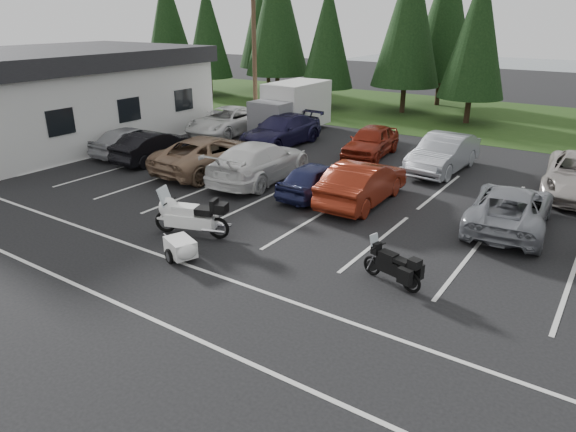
# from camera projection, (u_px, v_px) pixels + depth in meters

# --- Properties ---
(ground) EXTENTS (120.00, 120.00, 0.00)m
(ground) POSITION_uv_depth(u_px,v_px,m) (276.00, 230.00, 17.06)
(ground) COLOR black
(ground) RESTS_ON ground
(grass_strip) EXTENTS (80.00, 16.00, 0.01)m
(grass_strip) POSITION_uv_depth(u_px,v_px,m) (476.00, 117.00, 35.54)
(grass_strip) COLOR #1D3B12
(grass_strip) RESTS_ON ground
(building) EXTENTS (10.60, 15.60, 4.90)m
(building) POSITION_uv_depth(u_px,v_px,m) (54.00, 95.00, 28.62)
(building) COLOR silver
(building) RESTS_ON ground
(utility_pole) EXTENTS (1.60, 0.26, 9.00)m
(utility_pole) POSITION_uv_depth(u_px,v_px,m) (254.00, 51.00, 29.78)
(utility_pole) COLOR #473321
(utility_pole) RESTS_ON ground
(box_truck) EXTENTS (2.40, 5.60, 2.90)m
(box_truck) POSITION_uv_depth(u_px,v_px,m) (288.00, 109.00, 30.32)
(box_truck) COLOR silver
(box_truck) RESTS_ON ground
(stall_markings) EXTENTS (32.00, 16.00, 0.01)m
(stall_markings) POSITION_uv_depth(u_px,v_px,m) (308.00, 212.00, 18.60)
(stall_markings) COLOR silver
(stall_markings) RESTS_ON ground
(conifer_0) EXTENTS (4.58, 4.58, 10.66)m
(conifer_0) POSITION_uv_depth(u_px,v_px,m) (168.00, 19.00, 46.68)
(conifer_0) COLOR #332316
(conifer_0) RESTS_ON ground
(conifer_1) EXTENTS (3.96, 3.96, 9.22)m
(conifer_1) POSITION_uv_depth(u_px,v_px,m) (207.00, 30.00, 42.86)
(conifer_1) COLOR #332316
(conifer_1) RESTS_ON ground
(conifer_2) EXTENTS (5.10, 5.10, 11.89)m
(conifer_2) POSITION_uv_depth(u_px,v_px,m) (277.00, 10.00, 40.39)
(conifer_2) COLOR #332316
(conifer_2) RESTS_ON ground
(conifer_3) EXTENTS (3.87, 3.87, 9.02)m
(conifer_3) POSITION_uv_depth(u_px,v_px,m) (328.00, 35.00, 37.07)
(conifer_3) COLOR #332316
(conifer_3) RESTS_ON ground
(conifer_4) EXTENTS (4.80, 4.80, 11.17)m
(conifer_4) POSITION_uv_depth(u_px,v_px,m) (410.00, 16.00, 34.89)
(conifer_4) COLOR #332316
(conifer_4) RESTS_ON ground
(conifer_5) EXTENTS (4.14, 4.14, 9.63)m
(conifer_5) POSITION_uv_depth(u_px,v_px,m) (477.00, 32.00, 31.62)
(conifer_5) COLOR #332316
(conifer_5) RESTS_ON ground
(conifer_back_a) EXTENTS (5.28, 5.28, 12.30)m
(conifer_back_a) POSITION_uv_depth(u_px,v_px,m) (267.00, 7.00, 45.62)
(conifer_back_a) COLOR #332316
(conifer_back_a) RESTS_ON ground
(conifer_back_b) EXTENTS (4.97, 4.97, 11.58)m
(conifer_back_b) POSITION_uv_depth(u_px,v_px,m) (446.00, 12.00, 37.83)
(conifer_back_b) COLOR #332316
(conifer_back_b) RESTS_ON ground
(car_near_0) EXTENTS (1.95, 4.38, 1.46)m
(car_near_0) POSITION_uv_depth(u_px,v_px,m) (130.00, 140.00, 25.97)
(car_near_0) COLOR #B1B2B7
(car_near_0) RESTS_ON ground
(car_near_1) EXTENTS (1.62, 4.46, 1.46)m
(car_near_1) POSITION_uv_depth(u_px,v_px,m) (155.00, 146.00, 24.83)
(car_near_1) COLOR black
(car_near_1) RESTS_ON ground
(car_near_2) EXTENTS (2.81, 5.86, 1.61)m
(car_near_2) POSITION_uv_depth(u_px,v_px,m) (211.00, 154.00, 23.17)
(car_near_2) COLOR #8D6D52
(car_near_2) RESTS_ON ground
(car_near_3) EXTENTS (2.82, 5.94, 1.67)m
(car_near_3) POSITION_uv_depth(u_px,v_px,m) (260.00, 161.00, 21.88)
(car_near_3) COLOR silver
(car_near_3) RESTS_ON ground
(car_near_4) EXTENTS (1.67, 4.01, 1.36)m
(car_near_4) POSITION_uv_depth(u_px,v_px,m) (317.00, 179.00, 20.07)
(car_near_4) COLOR #1C2048
(car_near_4) RESTS_ON ground
(car_near_5) EXTENTS (1.85, 4.92, 1.61)m
(car_near_5) POSITION_uv_depth(u_px,v_px,m) (363.00, 183.00, 19.25)
(car_near_5) COLOR maroon
(car_near_5) RESTS_ON ground
(car_near_6) EXTENTS (2.80, 5.33, 1.43)m
(car_near_6) POSITION_uv_depth(u_px,v_px,m) (510.00, 208.00, 17.01)
(car_near_6) COLOR gray
(car_near_6) RESTS_ON ground
(car_far_0) EXTENTS (3.03, 5.86, 1.58)m
(car_far_0) POSITION_uv_depth(u_px,v_px,m) (227.00, 121.00, 30.23)
(car_far_0) COLOR white
(car_far_0) RESTS_ON ground
(car_far_1) EXTENTS (2.51, 5.64, 1.61)m
(car_far_1) POSITION_uv_depth(u_px,v_px,m) (281.00, 131.00, 27.76)
(car_far_1) COLOR #1A173A
(car_far_1) RESTS_ON ground
(car_far_2) EXTENTS (2.23, 4.66, 1.54)m
(car_far_2) POSITION_uv_depth(u_px,v_px,m) (371.00, 141.00, 25.61)
(car_far_2) COLOR maroon
(car_far_2) RESTS_ON ground
(car_far_3) EXTENTS (1.98, 5.09, 1.65)m
(car_far_3) POSITION_uv_depth(u_px,v_px,m) (443.00, 153.00, 23.14)
(car_far_3) COLOR gray
(car_far_3) RESTS_ON ground
(touring_motorcycle) EXTENTS (3.01, 1.74, 1.59)m
(touring_motorcycle) POSITION_uv_depth(u_px,v_px,m) (191.00, 212.00, 16.37)
(touring_motorcycle) COLOR white
(touring_motorcycle) RESTS_ON ground
(cargo_trailer) EXTENTS (1.60, 1.25, 0.65)m
(cargo_trailer) POSITION_uv_depth(u_px,v_px,m) (181.00, 249.00, 14.93)
(cargo_trailer) COLOR white
(cargo_trailer) RESTS_ON ground
(adventure_motorcycle) EXTENTS (2.16, 1.19, 1.25)m
(adventure_motorcycle) POSITION_uv_depth(u_px,v_px,m) (392.00, 262.00, 13.48)
(adventure_motorcycle) COLOR black
(adventure_motorcycle) RESTS_ON ground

